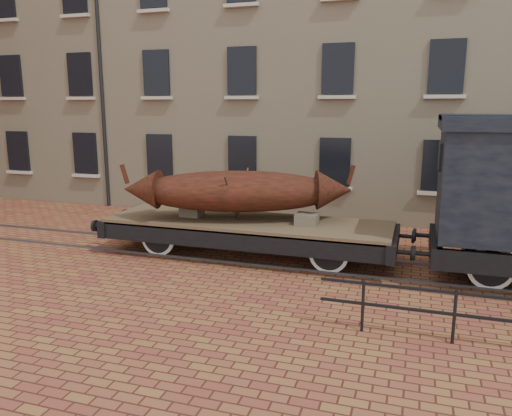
% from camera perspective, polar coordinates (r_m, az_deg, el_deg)
% --- Properties ---
extents(ground, '(90.00, 90.00, 0.00)m').
position_cam_1_polar(ground, '(13.95, 1.34, -5.77)').
color(ground, brown).
extents(warehouse_cream, '(40.00, 10.19, 14.00)m').
position_cam_1_polar(warehouse_cream, '(22.92, 16.75, 18.30)').
color(warehouse_cream, beige).
rests_on(warehouse_cream, ground).
extents(rail_track, '(30.00, 1.52, 0.06)m').
position_cam_1_polar(rail_track, '(13.94, 1.34, -5.65)').
color(rail_track, '#59595E').
rests_on(rail_track, ground).
extents(flatcar_wagon, '(8.92, 2.42, 1.35)m').
position_cam_1_polar(flatcar_wagon, '(13.90, -1.00, -2.23)').
color(flatcar_wagon, brown).
rests_on(flatcar_wagon, ground).
extents(iron_boat, '(6.37, 3.28, 1.55)m').
position_cam_1_polar(iron_boat, '(13.78, -2.17, 1.96)').
color(iron_boat, '#561E12').
rests_on(iron_boat, flatcar_wagon).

